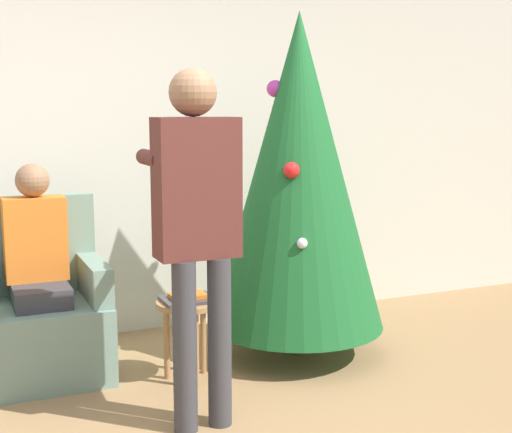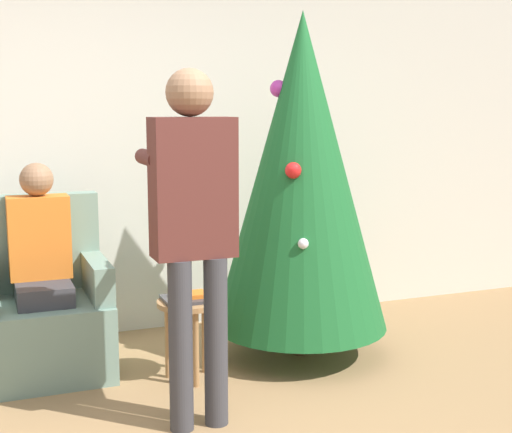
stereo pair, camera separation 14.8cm
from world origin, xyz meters
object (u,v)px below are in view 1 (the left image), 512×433
armchair (40,316)px  person_standing (197,215)px  side_stool (188,315)px  person_seated (38,261)px  christmas_tree (298,172)px

armchair → person_standing: bearing=-57.8°
armchair → side_stool: (0.79, -0.46, 0.03)m
armchair → person_seated: person_seated is taller
side_stool → person_standing: bearing=-103.1°
person_standing → side_stool: person_standing is taller
christmas_tree → side_stool: 1.14m
christmas_tree → person_standing: (-0.93, -0.74, -0.11)m
armchair → person_seated: bearing=-90.0°
person_seated → side_stool: 0.95m
christmas_tree → person_seated: size_ratio=1.72×
person_standing → side_stool: size_ratio=3.73×
side_stool → person_seated: bearing=151.8°
armchair → person_standing: size_ratio=0.59×
person_seated → person_standing: (0.65, -1.00, 0.38)m
person_seated → side_stool: size_ratio=2.65×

